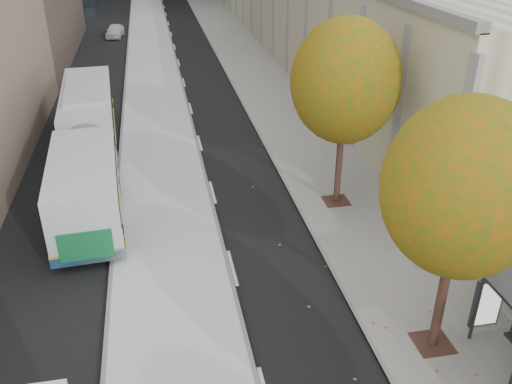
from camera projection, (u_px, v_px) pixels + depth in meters
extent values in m
cube|color=silver|center=(156.00, 114.00, 33.96)|extent=(4.25, 150.00, 0.15)
cube|color=gray|center=(280.00, 107.00, 35.32)|extent=(4.75, 150.00, 0.08)
cylinder|color=#2F1F17|center=(441.00, 300.00, 15.33)|extent=(0.28, 0.28, 3.24)
sphere|color=#1D5E13|center=(463.00, 188.00, 13.68)|extent=(4.20, 4.20, 4.20)
cylinder|color=#2F1F17|center=(339.00, 166.00, 23.13)|extent=(0.28, 0.28, 3.38)
sphere|color=#1D5E13|center=(345.00, 81.00, 21.40)|extent=(4.40, 4.40, 4.40)
cube|color=silver|center=(88.00, 143.00, 26.24)|extent=(3.67, 17.74, 2.94)
cube|color=black|center=(86.00, 132.00, 25.99)|extent=(3.68, 17.04, 1.02)
cube|color=#136436|center=(69.00, 247.00, 18.76)|extent=(1.86, 0.18, 1.14)
imported|color=silver|center=(115.00, 31.00, 54.44)|extent=(1.94, 3.85, 1.26)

